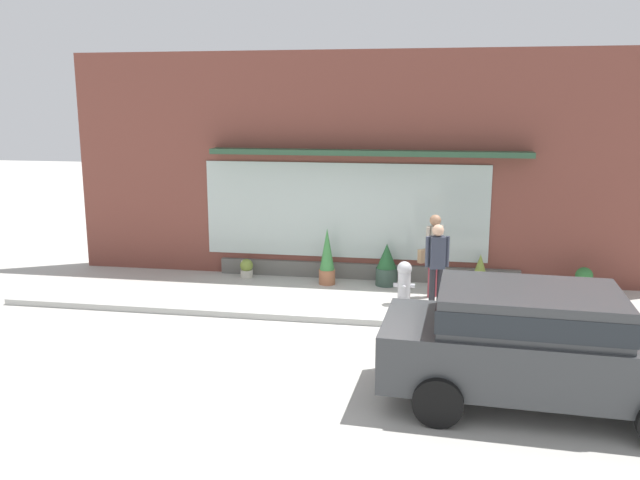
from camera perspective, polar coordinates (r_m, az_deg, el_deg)
ground_plane at (r=12.63m, az=2.50°, el=-6.85°), size 60.00×60.00×0.00m
curb_strip at (r=12.42m, az=2.38°, el=-6.88°), size 14.00×0.24×0.12m
storefront at (r=15.21m, az=4.16°, el=6.10°), size 14.00×0.81×5.17m
fire_hydrant at (r=13.56m, az=7.27°, el=-3.63°), size 0.44×0.41×0.88m
pedestrian_with_handbag at (r=13.97m, az=9.76°, el=-0.81°), size 0.52×0.46×1.76m
pedestrian_passerby at (r=13.11m, az=10.05°, el=-1.73°), size 0.46×0.26×1.72m
parked_car_dark_gray at (r=9.39m, az=18.26°, el=-8.22°), size 4.34×2.18×1.62m
potted_plant_window_center at (r=14.85m, az=0.61°, el=-1.51°), size 0.37×0.37×1.29m
potted_plant_window_right at (r=15.57m, az=-6.35°, el=-2.43°), size 0.30×0.30×0.44m
potted_plant_low_front at (r=14.89m, az=13.62°, el=-2.74°), size 0.43×0.43×0.80m
potted_plant_corner_tall at (r=14.86m, az=5.76°, el=-2.20°), size 0.49×0.49×0.95m
potted_plant_by_entrance at (r=15.06m, az=21.77°, el=-3.28°), size 0.36×0.36×0.63m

